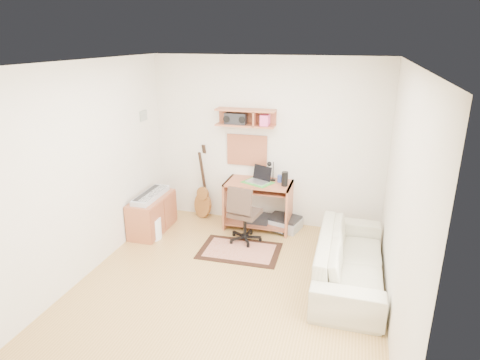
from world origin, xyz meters
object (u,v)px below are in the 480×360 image
(task_chair, at_px, (245,213))
(desk, at_px, (258,205))
(cabinet, at_px, (152,214))
(sofa, at_px, (351,252))
(printer, at_px, (284,223))

(task_chair, bearing_deg, desk, 90.61)
(task_chair, distance_m, cabinet, 1.47)
(cabinet, distance_m, sofa, 3.02)
(desk, relative_size, sofa, 0.50)
(desk, height_order, sofa, sofa)
(desk, height_order, printer, desk)
(desk, distance_m, cabinet, 1.64)
(cabinet, distance_m, printer, 2.04)
(cabinet, relative_size, printer, 1.83)
(desk, height_order, cabinet, desk)
(desk, relative_size, cabinet, 1.11)
(sofa, bearing_deg, task_chair, 66.38)
(cabinet, relative_size, sofa, 0.45)
(desk, distance_m, task_chair, 0.52)
(printer, xyz_separation_m, sofa, (1.02, -1.23, 0.30))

